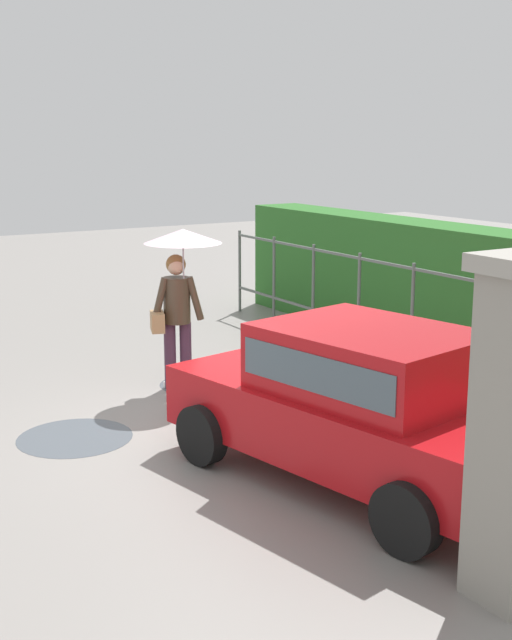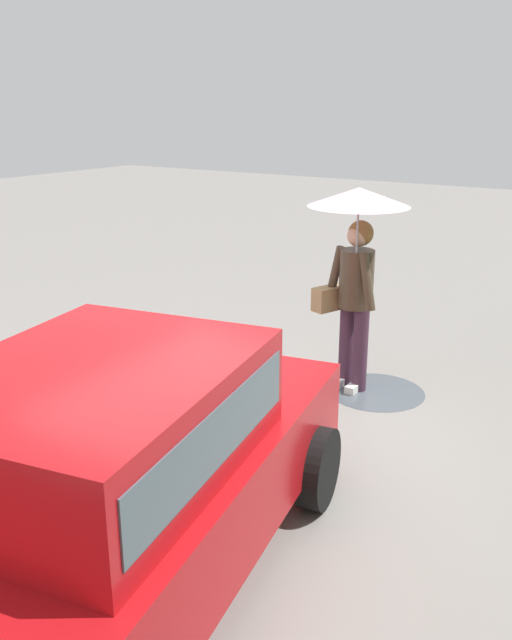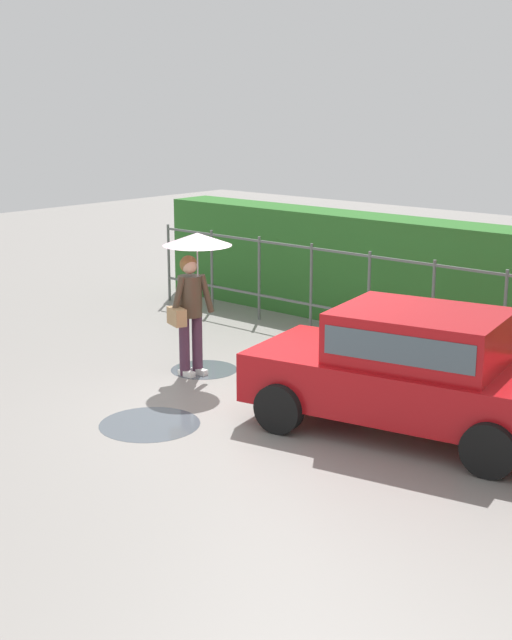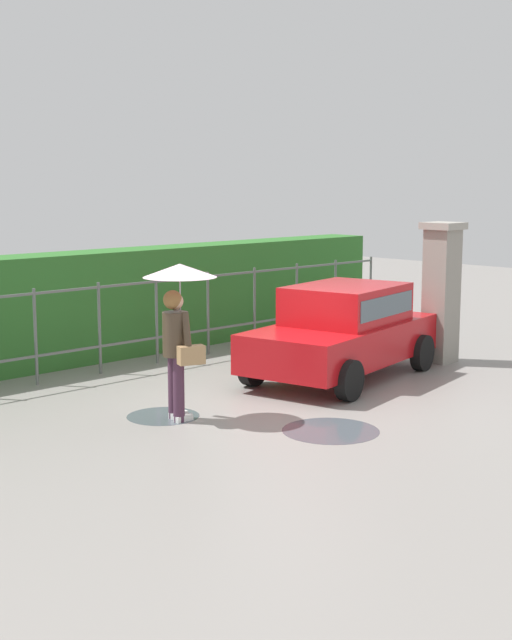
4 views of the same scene
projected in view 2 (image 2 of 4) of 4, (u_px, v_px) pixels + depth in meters
ground_plane at (228, 450)px, 5.70m from camera, size 40.00×40.00×0.00m
car at (111, 471)px, 3.83m from camera, size 3.95×2.42×1.48m
pedestrian at (356, 246)px, 6.46m from camera, size 0.97×0.97×2.06m
puddle_near at (154, 383)px, 7.04m from camera, size 1.23×1.23×0.00m
puddle_far at (376, 392)px, 6.84m from camera, size 0.98×0.98×0.00m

